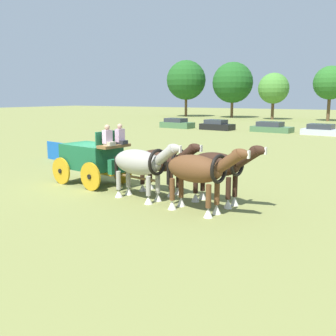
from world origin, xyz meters
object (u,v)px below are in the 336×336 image
at_px(show_wagon, 93,157).
at_px(draft_horse_lead_near, 219,167).
at_px(parked_vehicle_c, 271,128).
at_px(parked_vehicle_d, 322,130).
at_px(draft_horse_rear_off, 140,164).
at_px(draft_horse_rear_near, 163,162).
at_px(draft_horse_lead_off, 198,171).
at_px(parked_vehicle_a, 177,124).
at_px(parked_vehicle_b, 217,125).

height_order(show_wagon, draft_horse_lead_near, show_wagon).
distance_m(parked_vehicle_c, parked_vehicle_d, 5.42).
xyz_separation_m(show_wagon, parked_vehicle_c, (-1.11, 29.61, -0.72)).
xyz_separation_m(draft_horse_rear_off, draft_horse_lead_near, (2.76, 0.95, 0.01)).
bearing_deg(draft_horse_rear_near, draft_horse_lead_off, -34.13).
xyz_separation_m(draft_horse_rear_near, parked_vehicle_d, (0.78, 28.78, -0.80)).
distance_m(draft_horse_lead_off, parked_vehicle_a, 35.79).
height_order(draft_horse_rear_off, parked_vehicle_d, draft_horse_rear_off).
height_order(draft_horse_lead_near, parked_vehicle_b, draft_horse_lead_near).
bearing_deg(draft_horse_rear_off, draft_horse_lead_near, 18.95).
bearing_deg(draft_horse_rear_off, parked_vehicle_b, 109.51).
bearing_deg(draft_horse_lead_off, parked_vehicle_b, 113.50).
xyz_separation_m(show_wagon, draft_horse_lead_off, (5.89, -1.43, 0.21)).
bearing_deg(draft_horse_lead_near, parked_vehicle_b, 114.71).
height_order(show_wagon, parked_vehicle_a, show_wagon).
relative_size(parked_vehicle_a, parked_vehicle_d, 1.04).
bearing_deg(parked_vehicle_c, draft_horse_lead_off, -77.29).
xyz_separation_m(draft_horse_lead_off, parked_vehicle_d, (-1.62, 30.40, -0.94)).
relative_size(show_wagon, draft_horse_lead_near, 1.83).
height_order(draft_horse_rear_near, parked_vehicle_c, draft_horse_rear_near).
xyz_separation_m(parked_vehicle_c, parked_vehicle_d, (5.38, -0.64, -0.01)).
height_order(draft_horse_rear_near, parked_vehicle_b, draft_horse_rear_near).
bearing_deg(parked_vehicle_b, show_wagon, -75.75).
xyz_separation_m(show_wagon, draft_horse_rear_near, (3.49, 0.20, 0.07)).
height_order(draft_horse_rear_off, draft_horse_lead_off, draft_horse_lead_off).
height_order(draft_horse_rear_near, draft_horse_lead_off, draft_horse_lead_off).
height_order(parked_vehicle_a, parked_vehicle_d, parked_vehicle_a).
relative_size(parked_vehicle_a, parked_vehicle_b, 1.08).
distance_m(show_wagon, parked_vehicle_d, 29.30).
distance_m(draft_horse_rear_near, draft_horse_rear_off, 1.30).
bearing_deg(show_wagon, parked_vehicle_a, 113.74).
bearing_deg(draft_horse_rear_off, draft_horse_lead_off, -7.46).
height_order(draft_horse_rear_near, draft_horse_rear_off, draft_horse_rear_off).
xyz_separation_m(draft_horse_rear_off, draft_horse_lead_off, (2.58, -0.34, 0.04)).
bearing_deg(draft_horse_lead_off, draft_horse_lead_near, 81.90).
relative_size(show_wagon, draft_horse_rear_near, 1.74).
bearing_deg(draft_horse_rear_off, show_wagon, 161.78).
relative_size(draft_horse_rear_off, parked_vehicle_c, 0.72).
bearing_deg(draft_horse_lead_near, show_wagon, 178.69).
bearing_deg(parked_vehicle_d, show_wagon, -98.38).
xyz_separation_m(show_wagon, parked_vehicle_a, (-12.79, 29.09, -0.69)).
bearing_deg(draft_horse_rear_near, draft_horse_rear_off, -98.15).
bearing_deg(draft_horse_lead_near, draft_horse_lead_off, -98.10).
bearing_deg(draft_horse_rear_near, show_wagon, -176.74).
bearing_deg(draft_horse_lead_off, parked_vehicle_d, 93.05).
distance_m(draft_horse_lead_off, parked_vehicle_d, 30.46).
relative_size(draft_horse_rear_off, parked_vehicle_d, 0.79).
bearing_deg(parked_vehicle_b, parked_vehicle_c, 4.44).
distance_m(draft_horse_rear_off, parked_vehicle_b, 32.06).
distance_m(draft_horse_rear_near, parked_vehicle_b, 30.91).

